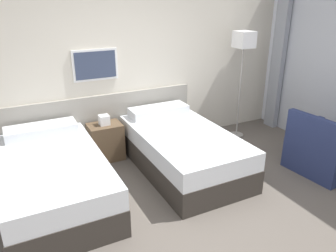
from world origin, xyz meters
TOP-DOWN VIEW (x-y plane):
  - ground_plane at (0.00, 0.00)m, footprint 16.00×16.00m
  - wall_headboard at (-0.04, 2.02)m, footprint 10.00×0.10m
  - bed_near_door at (-1.49, 0.96)m, footprint 1.12×2.00m
  - bed_near_window at (0.22, 0.96)m, footprint 1.12×2.00m
  - nightstand at (-0.64, 1.73)m, footprint 0.48×0.36m
  - floor_lamp at (1.64, 1.56)m, footprint 0.28×0.28m
  - armchair at (1.92, 0.03)m, footprint 0.87×0.85m

SIDE VIEW (x-z plane):
  - ground_plane at x=0.00m, z-range 0.00..0.00m
  - armchair at x=1.92m, z-range -0.15..0.70m
  - nightstand at x=-0.64m, z-range -0.06..0.62m
  - bed_near_door at x=-1.49m, z-range -0.06..0.63m
  - bed_near_window at x=0.22m, z-range -0.06..0.63m
  - wall_headboard at x=-0.04m, z-range -0.06..2.64m
  - floor_lamp at x=1.64m, z-range 0.64..2.39m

